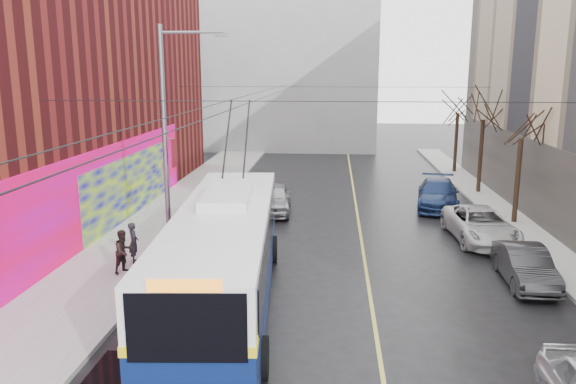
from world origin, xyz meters
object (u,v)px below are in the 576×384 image
trolleybus (224,255)px  pedestrian_a (134,243)px  tree_near (523,122)px  parked_car_b (525,266)px  parked_car_c (481,225)px  tree_far (459,102)px  tree_mid (484,107)px  parked_car_d (438,194)px  pedestrian_b (124,251)px  following_car (273,198)px  streetlight_pole (169,136)px

trolleybus → pedestrian_a: trolleybus is taller
tree_near → parked_car_b: size_ratio=1.59×
trolleybus → parked_car_c: 12.60m
tree_far → pedestrian_a: size_ratio=4.19×
tree_mid → parked_car_d: 6.64m
parked_car_d → pedestrian_a: (-13.20, -10.51, 0.18)m
tree_mid → pedestrian_b: size_ratio=4.20×
following_car → pedestrian_a: 9.78m
tree_near → following_car: (-11.90, 1.45, -4.22)m
tree_far → pedestrian_a: (-16.30, -21.28, -4.21)m
tree_near → tree_mid: tree_mid is taller
tree_near → pedestrian_b: bearing=-152.7°
following_car → pedestrian_b: size_ratio=2.78×
streetlight_pole → parked_car_b: size_ratio=2.24×
following_car → pedestrian_b: pedestrian_b is taller
parked_car_b → tree_near: bearing=77.2°
streetlight_pole → following_car: bearing=66.5°
following_car → pedestrian_a: bearing=-119.7°
trolleybus → pedestrian_b: trolleybus is taller
tree_mid → tree_far: tree_mid is taller
parked_car_c → following_car: size_ratio=1.17×
streetlight_pole → pedestrian_b: streetlight_pole is taller
pedestrian_b → tree_mid: bearing=-15.5°
tree_mid → parked_car_b: bearing=-97.8°
tree_far → parked_car_b: tree_far is taller
pedestrian_a → parked_car_c: bearing=-94.7°
trolleybus → following_car: trolleybus is taller
parked_car_c → pedestrian_b: size_ratio=3.26×
tree_mid → tree_far: bearing=90.0°
streetlight_pole → parked_car_c: streetlight_pole is taller
parked_car_c → parked_car_d: parked_car_d is taller
tree_near → tree_mid: bearing=90.0°
tree_far → pedestrian_b: 27.99m
tree_near → trolleybus: size_ratio=0.49×
parked_car_b → following_car: following_car is taller
tree_near → parked_car_d: 6.15m
tree_near → pedestrian_a: tree_near is taller
tree_near → parked_car_c: (-2.33, -2.85, -4.26)m
parked_car_b → pedestrian_b: bearing=-176.5°
tree_far → following_car: (-11.90, -12.55, -4.39)m
streetlight_pole → following_car: (3.24, 7.45, -4.10)m
parked_car_c → trolleybus: bearing=-144.8°
trolleybus → pedestrian_b: size_ratio=8.26×
tree_near → following_car: bearing=173.1°
streetlight_pole → tree_mid: streetlight_pole is taller
streetlight_pole → pedestrian_b: size_ratio=5.66×
tree_near → tree_mid: (0.00, 7.00, 0.28)m
tree_near → trolleybus: tree_near is taller
streetlight_pole → tree_far: 25.09m
parked_car_d → pedestrian_a: 16.87m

